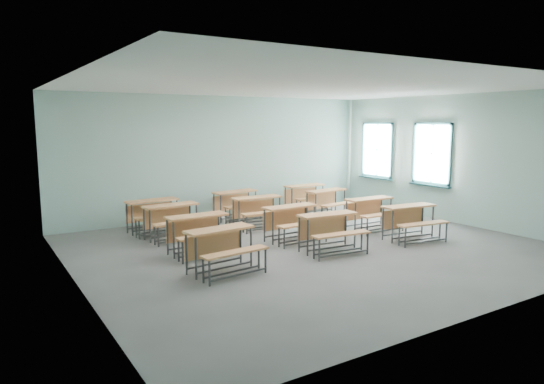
{
  "coord_description": "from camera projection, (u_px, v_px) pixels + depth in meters",
  "views": [
    {
      "loc": [
        -5.81,
        -7.66,
        2.52
      ],
      "look_at": [
        -0.21,
        1.2,
        1.0
      ],
      "focal_mm": 32.0,
      "sensor_mm": 36.0,
      "label": 1
    }
  ],
  "objects": [
    {
      "name": "desk_unit_r3c1",
      "position": [
        237.0,
        201.0,
        12.52
      ],
      "size": [
        1.27,
        0.92,
        0.74
      ],
      "rotation": [
        0.0,
        0.0,
        0.11
      ],
      "color": "#D0824B",
      "rests_on": "ground"
    },
    {
      "name": "desk_unit_r1c2",
      "position": [
        372.0,
        209.0,
        11.34
      ],
      "size": [
        1.21,
        0.83,
        0.74
      ],
      "rotation": [
        0.0,
        0.0,
        -0.03
      ],
      "color": "#D0824B",
      "rests_on": "ground"
    },
    {
      "name": "desk_unit_r0c1",
      "position": [
        331.0,
        227.0,
        9.41
      ],
      "size": [
        1.26,
        0.91,
        0.74
      ],
      "rotation": [
        0.0,
        0.0,
        -0.09
      ],
      "color": "#D0824B",
      "rests_on": "ground"
    },
    {
      "name": "desk_unit_r2c2",
      "position": [
        329.0,
        199.0,
        12.72
      ],
      "size": [
        1.29,
        0.95,
        0.74
      ],
      "rotation": [
        0.0,
        0.0,
        0.14
      ],
      "color": "#D0824B",
      "rests_on": "ground"
    },
    {
      "name": "desk_unit_r3c0",
      "position": [
        154.0,
        211.0,
        11.1
      ],
      "size": [
        1.25,
        0.88,
        0.74
      ],
      "rotation": [
        0.0,
        0.0,
        0.07
      ],
      "color": "#D0824B",
      "rests_on": "ground"
    },
    {
      "name": "desk_unit_r0c0",
      "position": [
        223.0,
        243.0,
        8.11
      ],
      "size": [
        1.27,
        0.92,
        0.74
      ],
      "rotation": [
        0.0,
        0.0,
        0.11
      ],
      "color": "#D0824B",
      "rests_on": "ground"
    },
    {
      "name": "desk_unit_r1c1",
      "position": [
        293.0,
        218.0,
        10.29
      ],
      "size": [
        1.21,
        0.83,
        0.74
      ],
      "rotation": [
        0.0,
        0.0,
        0.03
      ],
      "color": "#D0824B",
      "rests_on": "ground"
    },
    {
      "name": "desk_unit_r1c0",
      "position": [
        200.0,
        228.0,
        9.26
      ],
      "size": [
        1.2,
        0.82,
        0.74
      ],
      "rotation": [
        0.0,
        0.0,
        0.01
      ],
      "color": "#D0824B",
      "rests_on": "ground"
    },
    {
      "name": "room",
      "position": [
        316.0,
        168.0,
        9.68
      ],
      "size": [
        9.04,
        8.04,
        3.24
      ],
      "color": "slate",
      "rests_on": "ground"
    },
    {
      "name": "desk_unit_r0c2",
      "position": [
        412.0,
        217.0,
        10.34
      ],
      "size": [
        1.28,
        0.94,
        0.74
      ],
      "rotation": [
        0.0,
        0.0,
        -0.12
      ],
      "color": "#D0824B",
      "rests_on": "ground"
    },
    {
      "name": "desk_unit_r2c1",
      "position": [
        259.0,
        207.0,
        11.55
      ],
      "size": [
        1.23,
        0.86,
        0.74
      ],
      "rotation": [
        0.0,
        0.0,
        -0.06
      ],
      "color": "#D0824B",
      "rests_on": "ground"
    },
    {
      "name": "desk_unit_r3c2",
      "position": [
        307.0,
        194.0,
        13.72
      ],
      "size": [
        1.2,
        0.81,
        0.74
      ],
      "rotation": [
        0.0,
        0.0,
        0.01
      ],
      "color": "#D0824B",
      "rests_on": "ground"
    },
    {
      "name": "desk_unit_r2c0",
      "position": [
        173.0,
        216.0,
        10.46
      ],
      "size": [
        1.25,
        0.89,
        0.74
      ],
      "rotation": [
        0.0,
        0.0,
        0.08
      ],
      "color": "#D0824B",
      "rests_on": "ground"
    }
  ]
}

